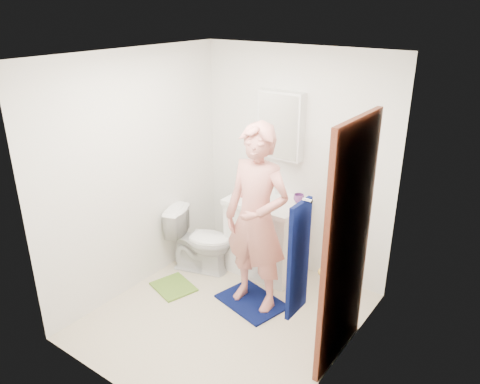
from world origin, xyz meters
name	(u,v)px	position (x,y,z in m)	size (l,w,h in m)	color
floor	(227,317)	(0.00, 0.00, -0.01)	(2.20, 2.40, 0.02)	beige
ceiling	(223,54)	(0.00, 0.00, 2.41)	(2.20, 2.40, 0.02)	white
wall_back	(295,163)	(0.00, 1.21, 1.20)	(2.20, 0.02, 2.40)	white
wall_front	(114,259)	(0.00, -1.21, 1.20)	(2.20, 0.02, 2.40)	white
wall_left	(136,174)	(-1.11, 0.00, 1.20)	(0.02, 2.40, 2.40)	white
wall_right	(346,236)	(1.11, 0.00, 1.20)	(0.02, 2.40, 2.40)	white
vanity_cabinet	(266,238)	(-0.15, 0.91, 0.40)	(0.75, 0.55, 0.80)	white
countertop	(267,202)	(-0.15, 0.91, 0.83)	(0.79, 0.59, 0.05)	white
sink_basin	(267,200)	(-0.15, 0.91, 0.84)	(0.40, 0.40, 0.03)	white
faucet	(276,189)	(-0.15, 1.09, 0.91)	(0.03, 0.03, 0.12)	silver
medicine_cabinet	(281,125)	(-0.15, 1.14, 1.60)	(0.50, 0.12, 0.70)	white
mirror_panel	(278,127)	(-0.15, 1.08, 1.60)	(0.46, 0.01, 0.66)	white
door	(347,247)	(1.07, 0.15, 1.02)	(0.05, 0.80, 2.05)	brown
door_knob	(323,272)	(1.03, -0.17, 0.95)	(0.07, 0.07, 0.07)	gold
towel	(298,259)	(1.03, -0.57, 1.25)	(0.03, 0.24, 0.80)	#070F43
towel_hook	(307,201)	(1.07, -0.57, 1.67)	(0.02, 0.02, 0.06)	silver
toilet	(200,240)	(-0.75, 0.51, 0.36)	(0.40, 0.70, 0.71)	white
bath_mat	(252,301)	(0.07, 0.31, 0.01)	(0.63, 0.45, 0.02)	#070F43
green_rug	(174,287)	(-0.74, 0.05, 0.01)	(0.42, 0.35, 0.02)	olive
soap_dispenser	(246,188)	(-0.37, 0.84, 0.95)	(0.09, 0.09, 0.20)	#C06059
toothbrush_cup	(299,198)	(0.15, 1.05, 0.89)	(0.11, 0.11, 0.09)	#7B408D
man	(257,219)	(0.11, 0.33, 0.92)	(0.66, 0.43, 1.80)	tan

